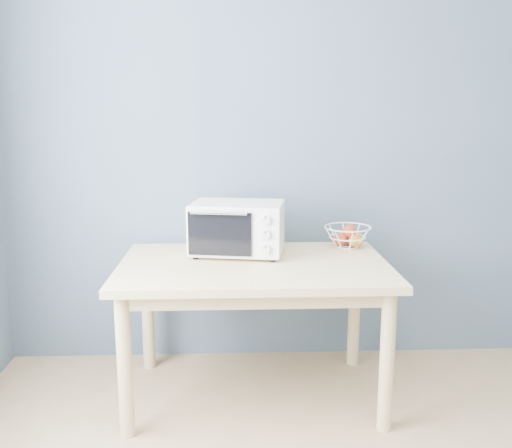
{
  "coord_description": "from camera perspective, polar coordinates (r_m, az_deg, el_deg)",
  "views": [
    {
      "loc": [
        -0.61,
        -1.17,
        1.54
      ],
      "look_at": [
        -0.49,
        1.82,
        0.93
      ],
      "focal_mm": 40.0,
      "sensor_mm": 36.0,
      "label": 1
    }
  ],
  "objects": [
    {
      "name": "dining_table",
      "position": [
        3.01,
        -0.2,
        -5.73
      ],
      "size": [
        1.4,
        0.9,
        0.75
      ],
      "color": "#DFC786",
      "rests_on": "ground"
    },
    {
      "name": "toaster_oven",
      "position": [
        3.11,
        -2.24,
        -0.33
      ],
      "size": [
        0.54,
        0.42,
        0.29
      ],
      "rotation": [
        0.0,
        0.0,
        -0.17
      ],
      "color": "white",
      "rests_on": "dining_table"
    },
    {
      "name": "fruit_basket",
      "position": [
        3.32,
        9.16,
        -1.18
      ],
      "size": [
        0.28,
        0.28,
        0.14
      ],
      "rotation": [
        0.0,
        0.0,
        0.02
      ],
      "color": "white",
      "rests_on": "dining_table"
    }
  ]
}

